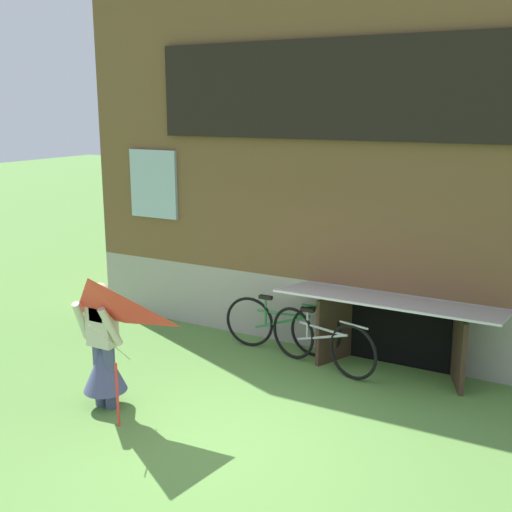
{
  "coord_description": "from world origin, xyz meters",
  "views": [
    {
      "loc": [
        3.36,
        -5.28,
        3.54
      ],
      "look_at": [
        -0.21,
        1.22,
        1.78
      ],
      "focal_mm": 44.77,
      "sensor_mm": 36.0,
      "label": 1
    }
  ],
  "objects_px": {
    "kite": "(90,321)",
    "bicycle_green": "(282,325)",
    "bicycle_silver": "(322,341)",
    "person": "(103,356)"
  },
  "relations": [
    {
      "from": "bicycle_silver",
      "to": "bicycle_green",
      "type": "bearing_deg",
      "value": 173.78
    },
    {
      "from": "kite",
      "to": "bicycle_silver",
      "type": "height_order",
      "value": "kite"
    },
    {
      "from": "kite",
      "to": "bicycle_green",
      "type": "xyz_separation_m",
      "value": [
        0.68,
        3.17,
        -0.92
      ]
    },
    {
      "from": "kite",
      "to": "bicycle_green",
      "type": "bearing_deg",
      "value": 77.93
    },
    {
      "from": "kite",
      "to": "bicycle_green",
      "type": "distance_m",
      "value": 3.37
    },
    {
      "from": "person",
      "to": "bicycle_silver",
      "type": "xyz_separation_m",
      "value": [
        1.81,
        2.31,
        -0.25
      ]
    },
    {
      "from": "bicycle_silver",
      "to": "bicycle_green",
      "type": "height_order",
      "value": "bicycle_green"
    },
    {
      "from": "person",
      "to": "bicycle_green",
      "type": "bearing_deg",
      "value": 77.85
    },
    {
      "from": "person",
      "to": "bicycle_green",
      "type": "relative_size",
      "value": 0.85
    },
    {
      "from": "person",
      "to": "bicycle_green",
      "type": "distance_m",
      "value": 2.82
    }
  ]
}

